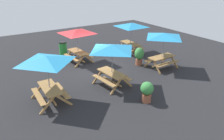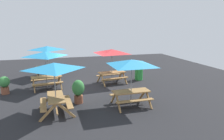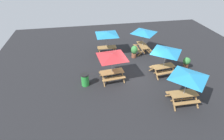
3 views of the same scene
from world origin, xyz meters
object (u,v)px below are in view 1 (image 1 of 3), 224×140
Objects in this scene: picnic_table_1 at (77,34)px; potted_plant_1 at (139,55)px; picnic_table_4 at (47,63)px; potted_plant_0 at (147,91)px; trash_bin_green at (63,48)px; picnic_table_0 at (131,27)px; picnic_table_3 at (164,38)px; picnic_table_2 at (112,51)px.

picnic_table_1 is 4.36m from potted_plant_1.
picnic_table_1 is 1.20× the size of picnic_table_4.
picnic_table_4 reaches higher than potted_plant_0.
picnic_table_1 is 2.87× the size of trash_bin_green.
picnic_table_0 reaches higher than trash_bin_green.
potted_plant_1 is (-3.17, 2.69, -1.31)m from picnic_table_1.
trash_bin_green is at bearing -53.95° from potted_plant_1.
picnic_table_3 is at bearing 40.90° from picnic_table_1.
picnic_table_1 reaches higher than potted_plant_1.
picnic_table_1 reaches higher than trash_bin_green.
picnic_table_0 is at bearing -114.48° from potted_plant_1.
picnic_table_2 and picnic_table_4 have the same top height.
trash_bin_green is at bearing -177.54° from picnic_table_1.
potted_plant_0 is at bearing 4.38° from picnic_table_2.
potted_plant_0 is (3.58, 2.71, -1.41)m from picnic_table_3.
picnic_table_0 and picnic_table_1 have the same top height.
picnic_table_2 is at bearing -46.93° from picnic_table_0.
picnic_table_1 is at bearing -40.37° from potted_plant_1.
picnic_table_1 is 2.35× the size of potted_plant_1.
potted_plant_1 is (-6.46, -1.43, -1.31)m from picnic_table_4.
picnic_table_1 is 1.20× the size of picnic_table_3.
picnic_table_2 reaches higher than potted_plant_0.
picnic_table_0 reaches higher than potted_plant_1.
picnic_table_4 is (3.35, -0.11, 0.00)m from picnic_table_2.
picnic_table_2 is at bearing 93.42° from trash_bin_green.
picnic_table_2 is 1.00× the size of picnic_table_4.
picnic_table_1 is 2.59m from trash_bin_green.
picnic_table_4 is 4.73m from potted_plant_0.
picnic_table_3 is at bearing 88.79° from picnic_table_2.
picnic_table_0 is 5.77m from picnic_table_2.
picnic_table_4 is at bearing -32.39° from potted_plant_0.
picnic_table_3 is 1.95× the size of potted_plant_1.
potted_plant_0 is 4.67m from potted_plant_1.
picnic_table_4 is (3.29, 4.12, 0.00)m from picnic_table_1.
picnic_table_3 is (-4.10, 3.83, 0.00)m from picnic_table_1.
trash_bin_green is (0.32, -2.09, -1.49)m from picnic_table_1.
potted_plant_0 is at bearing -1.55° from picnic_table_1.
potted_plant_0 is at bearing -31.03° from picnic_table_0.
trash_bin_green is 8.67m from potted_plant_0.
picnic_table_2 is 6.50m from trash_bin_green.
potted_plant_1 is at bearing -124.51° from potted_plant_0.
picnic_table_1 is at bearing 142.28° from picnic_table_4.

